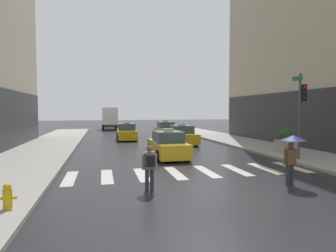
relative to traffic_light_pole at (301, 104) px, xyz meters
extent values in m
plane|color=#26262B|center=(-6.87, -4.29, -3.26)|extent=(160.00, 160.00, 0.00)
cube|color=silver|center=(-12.27, -1.29, -3.25)|extent=(0.50, 2.80, 0.01)
cube|color=silver|center=(-10.73, -1.29, -3.25)|extent=(0.50, 2.80, 0.01)
cube|color=silver|center=(-9.19, -1.29, -3.25)|extent=(0.50, 2.80, 0.01)
cube|color=silver|center=(-7.65, -1.29, -3.25)|extent=(0.50, 2.80, 0.01)
cube|color=silver|center=(-6.10, -1.29, -3.25)|extent=(0.50, 2.80, 0.01)
cube|color=silver|center=(-4.56, -1.29, -3.25)|extent=(0.50, 2.80, 0.01)
cube|color=silver|center=(-3.02, -1.29, -3.25)|extent=(0.50, 2.80, 0.01)
cube|color=silver|center=(-1.47, -1.29, -3.25)|extent=(0.50, 2.80, 0.01)
cylinder|color=#47474C|center=(-0.10, 0.00, -0.71)|extent=(0.14, 0.14, 4.80)
cube|color=black|center=(0.12, 0.00, 0.62)|extent=(0.30, 0.26, 0.95)
sphere|color=red|center=(0.12, -0.14, 0.92)|extent=(0.17, 0.17, 0.17)
sphere|color=#28231E|center=(0.12, -0.14, 0.62)|extent=(0.17, 0.17, 0.17)
sphere|color=#28231E|center=(0.12, -0.14, 0.32)|extent=(0.17, 0.17, 0.17)
cube|color=#196638|center=(-0.15, 0.18, 1.44)|extent=(0.04, 0.84, 0.24)
cube|color=gold|center=(-6.98, 3.15, -2.70)|extent=(1.83, 4.51, 0.84)
cube|color=#384C5B|center=(-6.97, 3.05, -1.96)|extent=(1.61, 2.11, 0.64)
cube|color=silver|center=(-6.97, 3.05, -1.55)|extent=(0.60, 0.24, 0.18)
cylinder|color=black|center=(-7.84, 4.49, -2.93)|extent=(0.22, 0.66, 0.66)
cylinder|color=black|center=(-6.13, 4.51, -2.93)|extent=(0.22, 0.66, 0.66)
cylinder|color=black|center=(-7.82, 1.79, -2.93)|extent=(0.22, 0.66, 0.66)
cylinder|color=black|center=(-6.11, 1.81, -2.93)|extent=(0.22, 0.66, 0.66)
cube|color=#F2EAB2|center=(-7.62, 5.41, -2.65)|extent=(0.20, 0.04, 0.14)
cube|color=#F2EAB2|center=(-6.36, 5.42, -2.65)|extent=(0.20, 0.04, 0.14)
cube|color=gold|center=(-4.29, 9.66, -2.70)|extent=(2.02, 4.58, 0.84)
cube|color=#384C5B|center=(-4.28, 9.56, -1.96)|extent=(1.70, 2.18, 0.64)
cube|color=silver|center=(-4.28, 9.56, -1.55)|extent=(0.61, 0.27, 0.18)
cylinder|color=black|center=(-5.21, 10.96, -2.93)|extent=(0.25, 0.67, 0.66)
cylinder|color=black|center=(-3.50, 11.05, -2.93)|extent=(0.25, 0.67, 0.66)
cylinder|color=black|center=(-5.07, 8.27, -2.93)|extent=(0.25, 0.67, 0.66)
cylinder|color=black|center=(-3.36, 8.35, -2.93)|extent=(0.25, 0.67, 0.66)
cube|color=#F2EAB2|center=(-5.03, 11.89, -2.65)|extent=(0.20, 0.05, 0.14)
cube|color=#F2EAB2|center=(-3.77, 11.96, -2.65)|extent=(0.20, 0.05, 0.14)
cube|color=yellow|center=(-8.56, 14.44, -2.70)|extent=(1.94, 4.56, 0.84)
cube|color=#384C5B|center=(-8.56, 14.34, -1.96)|extent=(1.67, 2.15, 0.64)
cube|color=silver|center=(-8.56, 14.34, -1.55)|extent=(0.61, 0.26, 0.18)
cylinder|color=black|center=(-9.37, 15.82, -2.93)|extent=(0.24, 0.67, 0.66)
cylinder|color=black|center=(-7.66, 15.76, -2.93)|extent=(0.24, 0.67, 0.66)
cylinder|color=black|center=(-9.46, 13.12, -2.93)|extent=(0.24, 0.67, 0.66)
cylinder|color=black|center=(-7.75, 13.06, -2.93)|extent=(0.24, 0.67, 0.66)
cube|color=#F2EAB2|center=(-9.12, 16.73, -2.65)|extent=(0.20, 0.05, 0.14)
cube|color=#F2EAB2|center=(-7.86, 16.69, -2.65)|extent=(0.20, 0.05, 0.14)
cube|color=gold|center=(-3.92, 17.62, -2.70)|extent=(1.83, 4.51, 0.84)
cube|color=#384C5B|center=(-3.92, 17.52, -1.96)|extent=(1.62, 2.11, 0.64)
cube|color=silver|center=(-3.92, 17.52, -1.55)|extent=(0.60, 0.24, 0.18)
cylinder|color=black|center=(-4.79, 18.96, -2.93)|extent=(0.22, 0.66, 0.66)
cylinder|color=black|center=(-3.08, 18.97, -2.93)|extent=(0.22, 0.66, 0.66)
cylinder|color=black|center=(-4.77, 16.26, -2.93)|extent=(0.22, 0.66, 0.66)
cylinder|color=black|center=(-3.06, 16.27, -2.93)|extent=(0.22, 0.66, 0.66)
cube|color=#F2EAB2|center=(-4.57, 19.88, -2.65)|extent=(0.20, 0.04, 0.14)
cube|color=#F2EAB2|center=(-3.31, 19.89, -2.65)|extent=(0.20, 0.04, 0.14)
cube|color=#2D2D2D|center=(-9.79, 31.45, -2.61)|extent=(1.84, 6.61, 0.40)
cube|color=silver|center=(-9.81, 34.75, -1.36)|extent=(2.11, 1.81, 2.10)
cube|color=#384C5B|center=(-9.82, 35.67, -0.99)|extent=(1.89, 0.05, 0.95)
cube|color=silver|center=(-9.78, 30.55, -1.16)|extent=(2.23, 4.81, 2.50)
cylinder|color=black|center=(-10.81, 34.55, -2.81)|extent=(0.29, 0.90, 0.90)
cylinder|color=black|center=(-8.81, 34.56, -2.81)|extent=(0.29, 0.90, 0.90)
cylinder|color=black|center=(-10.78, 30.01, -2.81)|extent=(0.29, 0.90, 0.90)
cylinder|color=black|center=(-8.78, 30.02, -2.81)|extent=(0.29, 0.90, 0.90)
cylinder|color=#333338|center=(-3.97, -4.40, -2.85)|extent=(0.14, 0.14, 0.82)
cylinder|color=#333338|center=(-3.79, -4.40, -2.85)|extent=(0.14, 0.14, 0.82)
cube|color=brown|center=(-3.88, -4.40, -2.14)|extent=(0.36, 0.24, 0.60)
sphere|color=brown|center=(-3.88, -4.40, -1.72)|extent=(0.22, 0.22, 0.22)
cylinder|color=brown|center=(-4.11, -4.40, -2.19)|extent=(0.09, 0.09, 0.55)
cylinder|color=brown|center=(-3.65, -4.40, -2.19)|extent=(0.09, 0.09, 0.55)
cylinder|color=#4C4C4C|center=(-3.76, -4.40, -1.84)|extent=(0.02, 0.02, 1.00)
cone|color=navy|center=(-3.76, -4.40, -1.42)|extent=(0.96, 0.96, 0.20)
cylinder|color=#333338|center=(-9.38, -4.01, -2.85)|extent=(0.14, 0.14, 0.82)
cylinder|color=#333338|center=(-9.20, -4.01, -2.85)|extent=(0.14, 0.14, 0.82)
cube|color=gray|center=(-9.29, -4.01, -2.14)|extent=(0.36, 0.24, 0.60)
sphere|color=brown|center=(-9.29, -4.01, -1.72)|extent=(0.22, 0.22, 0.22)
cylinder|color=gray|center=(-9.52, -4.01, -2.19)|extent=(0.09, 0.09, 0.55)
cylinder|color=gray|center=(-9.06, -4.01, -2.19)|extent=(0.09, 0.09, 0.55)
cube|color=black|center=(-9.29, -4.23, -2.12)|extent=(0.28, 0.18, 0.40)
cylinder|color=gold|center=(-13.49, -5.32, -2.83)|extent=(0.24, 0.24, 0.55)
sphere|color=gold|center=(-13.49, -5.32, -2.50)|extent=(0.22, 0.22, 0.22)
cylinder|color=gold|center=(-13.67, -5.32, -2.80)|extent=(0.12, 0.09, 0.09)
cylinder|color=gold|center=(-13.31, -5.32, -2.80)|extent=(0.12, 0.09, 0.09)
cube|color=#A8A399|center=(0.70, 2.27, -2.71)|extent=(1.10, 1.10, 0.80)
sphere|color=#234C23|center=(0.70, 2.27, -1.96)|extent=(0.90, 0.90, 0.90)
camera|label=1|loc=(-10.90, -13.89, -0.39)|focal=30.41mm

